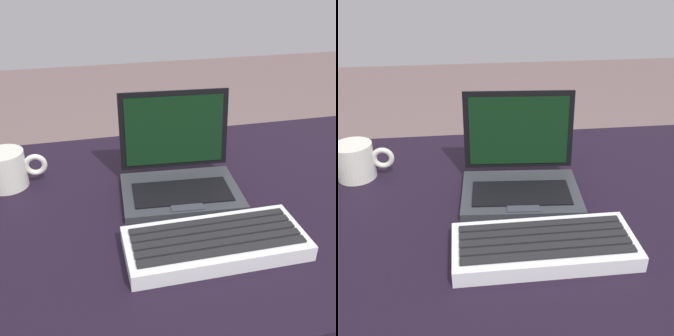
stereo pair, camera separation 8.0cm
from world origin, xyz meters
The scene contains 4 objects.
desk centered at (0.00, 0.00, 0.61)m, with size 1.55×0.73×0.72m.
laptop_front centered at (-0.08, 0.05, 0.76)m, with size 0.26×0.21×0.20m.
external_keyboard centered at (-0.07, -0.16, 0.74)m, with size 0.32×0.13×0.03m.
coffee_mug centered at (-0.45, 0.15, 0.76)m, with size 0.13×0.09×0.08m.
Camera 1 is at (-0.28, -0.69, 1.19)m, focal length 43.28 mm.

